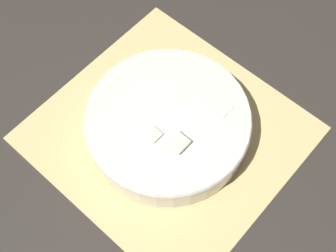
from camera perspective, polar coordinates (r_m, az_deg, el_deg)
The scene contains 3 objects.
ground_plane at distance 0.84m, azimuth 0.00°, elevation -0.94°, with size 6.00×6.00×0.00m, color #2D2823.
bamboo_mat_center at distance 0.84m, azimuth 0.00°, elevation -0.84°, with size 0.43×0.41×0.01m.
fruit_salad_bowl at distance 0.81m, azimuth 0.03°, elevation 0.36°, with size 0.29×0.29×0.07m.
Camera 1 is at (0.25, -0.28, 0.75)m, focal length 50.00 mm.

